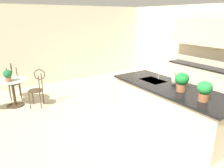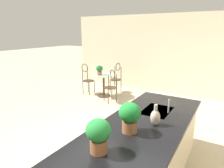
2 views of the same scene
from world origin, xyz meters
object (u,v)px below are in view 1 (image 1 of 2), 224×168
bistro_table (13,90)px  vase_on_counter (174,80)px  potted_plant_counter_far (204,90)px  chair_by_island (13,79)px  potted_plant_counter_near (182,81)px  chair_toward_desk (37,86)px  potted_plant_on_table (8,75)px

bistro_table → vase_on_counter: 4.15m
bistro_table → potted_plant_counter_far: bearing=33.0°
chair_by_island → potted_plant_counter_near: bearing=32.0°
potted_plant_counter_near → vase_on_counter: (-0.35, 0.20, -0.11)m
potted_plant_counter_far → chair_toward_desk: bearing=-150.2°
bistro_table → vase_on_counter: bearing=43.2°
potted_plant_counter_near → potted_plant_on_table: bearing=-140.2°
vase_on_counter → potted_plant_on_table: bearing=-134.9°
chair_by_island → chair_toward_desk: 1.14m
potted_plant_counter_near → vase_on_counter: 0.42m
potted_plant_on_table → vase_on_counter: size_ratio=1.07×
potted_plant_counter_far → vase_on_counter: bearing=162.6°
potted_plant_counter_far → vase_on_counter: 0.95m
bistro_table → potted_plant_counter_near: 4.30m
chair_by_island → potted_plant_counter_near: (4.00, 2.50, 0.57)m
chair_toward_desk → potted_plant_on_table: size_ratio=3.38×
potted_plant_on_table → potted_plant_counter_near: 4.22m
vase_on_counter → chair_toward_desk: bearing=-138.6°
chair_by_island → potted_plant_counter_far: bearing=28.0°
chair_toward_desk → chair_by_island: bearing=-158.4°
vase_on_counter → bistro_table: bearing=-136.8°
chair_by_island → potted_plant_counter_far: (4.55, 2.42, 0.56)m
bistro_table → chair_by_island: size_ratio=0.77×
bistro_table → potted_plant_counter_near: bearing=38.0°
chair_toward_desk → vase_on_counter: bearing=41.4°
bistro_table → vase_on_counter: (3.00, 2.82, 0.58)m
chair_toward_desk → potted_plant_counter_near: bearing=35.2°
chair_toward_desk → potted_plant_on_table: 0.77m
chair_by_island → potted_plant_counter_far: 5.18m
potted_plant_counter_far → potted_plant_counter_near: potted_plant_counter_near is taller
potted_plant_counter_near → bistro_table: bearing=-142.0°
potted_plant_counter_near → vase_on_counter: size_ratio=1.33×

